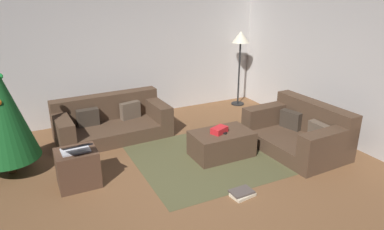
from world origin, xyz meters
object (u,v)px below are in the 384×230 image
at_px(christmas_tree, 0,110).
at_px(tv_remote, 222,132).
at_px(couch_right, 300,132).
at_px(laptop, 76,149).
at_px(couch_left, 111,122).
at_px(gift_box, 219,130).
at_px(ottoman, 221,144).
at_px(corner_lamp, 240,43).
at_px(side_table, 78,168).
at_px(book_stack, 242,193).

bearing_deg(christmas_tree, tv_remote, -17.15).
xyz_separation_m(couch_right, laptop, (-3.37, 0.40, 0.27)).
bearing_deg(couch_left, gift_box, 127.30).
xyz_separation_m(ottoman, laptop, (-2.13, 0.04, 0.36)).
bearing_deg(corner_lamp, ottoman, -129.17).
relative_size(ottoman, christmas_tree, 0.53).
height_order(ottoman, tv_remote, tv_remote).
height_order(christmas_tree, laptop, christmas_tree).
height_order(side_table, corner_lamp, corner_lamp).
height_order(couch_left, corner_lamp, corner_lamp).
bearing_deg(laptop, corner_lamp, 27.36).
xyz_separation_m(gift_box, tv_remote, (0.03, -0.02, -0.04)).
height_order(side_table, book_stack, side_table).
distance_m(gift_box, corner_lamp, 2.75).
bearing_deg(couch_right, laptop, 80.90).
relative_size(tv_remote, laptop, 0.39).
bearing_deg(tv_remote, couch_left, 97.73).
xyz_separation_m(gift_box, christmas_tree, (-2.87, 0.87, 0.50)).
bearing_deg(gift_box, ottoman, 10.48).
height_order(christmas_tree, corner_lamp, christmas_tree).
distance_m(couch_right, christmas_tree, 4.39).
bearing_deg(book_stack, christmas_tree, 142.96).
relative_size(couch_left, side_table, 3.69).
bearing_deg(book_stack, gift_box, 74.85).
distance_m(side_table, book_stack, 2.16).
bearing_deg(couch_right, christmas_tree, 71.35).
height_order(couch_right, side_table, couch_right).
xyz_separation_m(couch_left, couch_right, (2.57, -1.87, 0.02)).
bearing_deg(christmas_tree, book_stack, -37.04).
bearing_deg(gift_box, couch_right, -15.04).
bearing_deg(ottoman, couch_left, 131.15).
xyz_separation_m(couch_right, ottoman, (-1.24, 0.36, -0.09)).
relative_size(couch_right, christmas_tree, 0.90).
relative_size(book_stack, corner_lamp, 0.20).
distance_m(couch_left, couch_right, 3.18).
bearing_deg(side_table, ottoman, -2.76).
bearing_deg(side_table, tv_remote, -3.70).
distance_m(side_table, laptop, 0.31).
height_order(couch_left, laptop, couch_left).
xyz_separation_m(book_stack, corner_lamp, (1.96, 3.06, 1.33)).
height_order(gift_box, book_stack, gift_box).
height_order(ottoman, book_stack, ottoman).
relative_size(ottoman, corner_lamp, 0.58).
bearing_deg(corner_lamp, couch_right, -98.95).
relative_size(couch_left, christmas_tree, 1.11).
relative_size(couch_right, laptop, 3.80).
xyz_separation_m(couch_right, tv_remote, (-1.27, 0.32, 0.12)).
xyz_separation_m(gift_box, book_stack, (-0.29, -1.08, -0.41)).
distance_m(gift_box, side_table, 2.09).
xyz_separation_m(couch_right, christmas_tree, (-4.17, 1.22, 0.65)).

